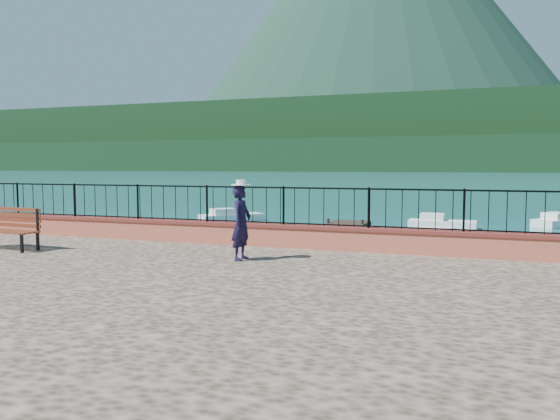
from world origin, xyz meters
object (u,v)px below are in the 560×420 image
Objects in this scene: boat_3 at (232,214)px; boat_1 at (448,238)px; park_bench at (6,237)px; boat_4 at (442,221)px; person at (241,223)px.

boat_1 is at bearing -75.28° from boat_3.
park_bench is 19.14m from boat_3.
boat_4 is at bearing -46.33° from boat_3.
park_bench is 0.51× the size of boat_3.
park_bench is 0.57× the size of boat_1.
boat_3 and boat_4 have the same top height.
park_bench is 21.45m from boat_4.
boat_3 is 12.01m from boat_4.
park_bench is 0.56× the size of boat_4.
boat_3 is (-2.61, 18.93, -1.11)m from park_bench.
person is at bearing 9.47° from park_bench.
park_bench is at bearing -104.56° from boat_1.
boat_4 is (9.39, 19.25, -1.11)m from park_bench.
park_bench reaches higher than boat_1.
park_bench is at bearing -130.02° from boat_3.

